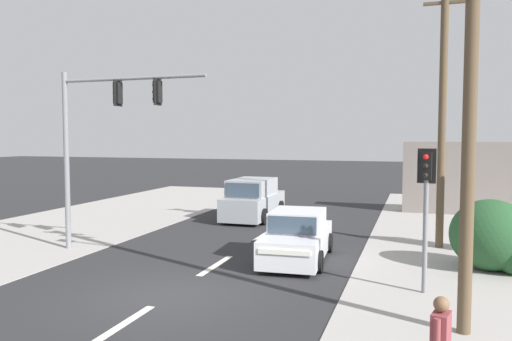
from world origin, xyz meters
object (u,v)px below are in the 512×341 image
Objects in this scene: sedan_oncoming_near at (297,238)px; pedestal_signal_right_kerb at (426,196)px; utility_pole_foreground_right at (465,33)px; suv_kerbside_parked at (253,200)px; utility_pole_midground_right at (443,104)px; traffic_signal_mast at (98,128)px.

pedestal_signal_right_kerb is at bearing -31.99° from sedan_oncoming_near.
utility_pole_foreground_right reaches higher than suv_kerbside_parked.
utility_pole_midground_right is 6.83m from sedan_oncoming_near.
utility_pole_foreground_right is 8.16m from sedan_oncoming_near.
utility_pole_foreground_right is 1.81× the size of traffic_signal_mast.
utility_pole_midground_right reaches higher than pedestal_signal_right_kerb.
utility_pole_midground_right is 11.61m from traffic_signal_mast.
traffic_signal_mast is at bearing -109.43° from suv_kerbside_parked.
utility_pole_midground_right is 2.08× the size of suv_kerbside_parked.
pedestal_signal_right_kerb is at bearing -51.21° from suv_kerbside_parked.
utility_pole_midground_right reaches higher than traffic_signal_mast.
utility_pole_midground_right reaches higher than suv_kerbside_parked.
traffic_signal_mast is (-10.83, -4.10, -0.81)m from utility_pole_midground_right.
suv_kerbside_parked is at bearing 154.75° from utility_pole_midground_right.
utility_pole_foreground_right is 2.50× the size of sedan_oncoming_near.
sedan_oncoming_near is (-4.31, 4.71, -5.08)m from utility_pole_foreground_right.
suv_kerbside_parked is (2.78, 7.89, -3.26)m from traffic_signal_mast.
traffic_signal_mast is at bearing 172.17° from pedestal_signal_right_kerb.
suv_kerbside_parked is 7.93m from sedan_oncoming_near.
traffic_signal_mast reaches higher than sedan_oncoming_near.
traffic_signal_mast is 1.39× the size of sedan_oncoming_near.
pedestal_signal_right_kerb is (-0.58, 2.39, -3.37)m from utility_pole_foreground_right.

